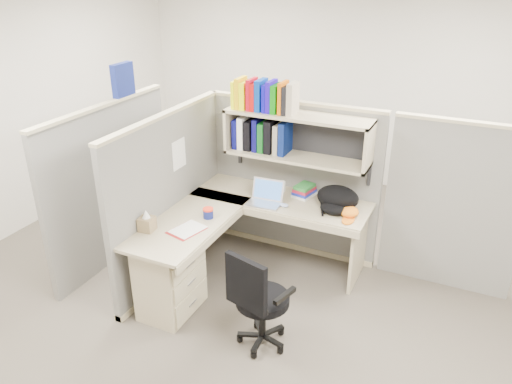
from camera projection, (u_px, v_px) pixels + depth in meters
The scene contains 14 objects.
ground at pixel (256, 292), 4.72m from camera, with size 6.00×6.00×0.00m, color #3C362E.
room_shell at pixel (256, 127), 4.03m from camera, with size 6.00×6.00×6.00m.
cubicle at pixel (242, 180), 4.85m from camera, with size 3.79×1.84×1.95m.
desk at pixel (201, 257), 4.46m from camera, with size 1.74×1.75×0.73m.
laptop at pixel (264, 194), 4.72m from camera, with size 0.31×0.31×0.23m, color silver, non-canonical shape.
backpack at pixel (336, 200), 4.59m from camera, with size 0.39×0.30×0.23m, color black, non-canonical shape.
orange_cap at pixel (349, 212), 4.52m from camera, with size 0.17×0.20×0.10m, color orange, non-canonical shape.
snack_canister at pixel (208, 213), 4.50m from camera, with size 0.10×0.10×0.09m.
tissue_box at pixel (147, 220), 4.27m from camera, with size 0.12×0.12×0.20m, color #8F7851, non-canonical shape.
mouse at pixel (284, 205), 4.71m from camera, with size 0.09×0.06×0.03m, color #97A9D6.
paper_cup at pixel (282, 187), 5.01m from camera, with size 0.07×0.07×0.10m, color white.
book_stack at pixel (304, 190), 4.92m from camera, with size 0.17×0.23×0.11m, color gray, non-canonical shape.
loose_paper at pixel (188, 229), 4.32m from camera, with size 0.21×0.28×0.00m, color silver, non-canonical shape.
task_chair at pixel (259, 314), 3.93m from camera, with size 0.51×0.47×0.90m.
Camera 1 is at (1.64, -3.51, 2.85)m, focal length 35.00 mm.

